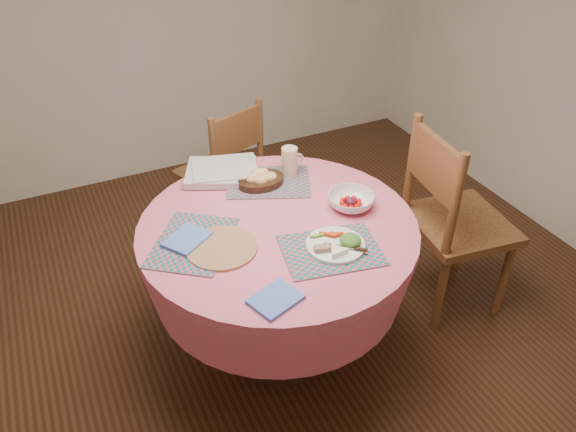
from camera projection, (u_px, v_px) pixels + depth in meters
name	position (u px, v px, depth m)	size (l,w,h in m)	color
ground	(279.00, 342.00, 2.90)	(4.00, 4.00, 0.00)	#331C0F
dining_table	(278.00, 259.00, 2.58)	(1.24, 1.24, 0.75)	#D06175
chair_right	(451.00, 218.00, 2.85)	(0.53, 0.54, 1.06)	brown
chair_back	(225.00, 169.00, 3.39)	(0.54, 0.53, 0.92)	brown
placemat_front	(331.00, 250.00, 2.31)	(0.40, 0.30, 0.01)	#13646C
placemat_left	(193.00, 242.00, 2.36)	(0.40, 0.30, 0.01)	#13646C
placemat_back	(269.00, 182.00, 2.75)	(0.40, 0.30, 0.01)	#13646C
wicker_trivet	(222.00, 248.00, 2.32)	(0.30, 0.30, 0.01)	#956940
napkin_near	(275.00, 299.00, 2.07)	(0.18, 0.14, 0.01)	#5070D0
napkin_far	(187.00, 239.00, 2.36)	(0.18, 0.14, 0.01)	#5070D0
dinner_plate	(338.00, 243.00, 2.32)	(0.25, 0.25, 0.05)	white
bread_bowl	(261.00, 178.00, 2.71)	(0.23, 0.23, 0.08)	black
latte_mug	(290.00, 161.00, 2.77)	(0.12, 0.08, 0.14)	beige
fruit_bowl	(351.00, 201.00, 2.56)	(0.21, 0.21, 0.07)	white
newspaper_stack	(222.00, 171.00, 2.79)	(0.42, 0.39, 0.04)	silver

